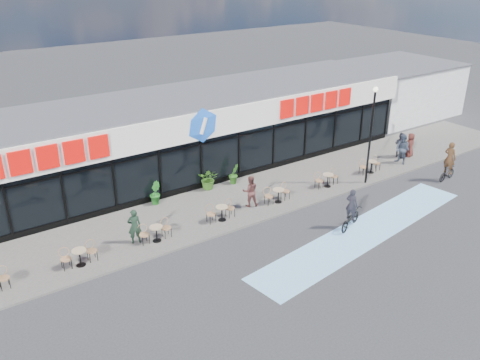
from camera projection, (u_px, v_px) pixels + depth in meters
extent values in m
plane|color=#28282B|center=(280.00, 242.00, 23.17)|extent=(120.00, 120.00, 0.00)
cube|color=#5F5B54|center=(226.00, 205.00, 26.54)|extent=(44.00, 5.00, 0.10)
cube|color=#7DB9EC|center=(365.00, 231.00, 24.09)|extent=(14.17, 4.13, 0.01)
cube|color=black|center=(176.00, 148.00, 30.10)|extent=(30.00, 6.00, 3.00)
cube|color=white|center=(175.00, 112.00, 29.07)|extent=(30.60, 6.30, 1.50)
cube|color=#47474C|center=(173.00, 98.00, 28.86)|extent=(30.60, 6.30, 0.10)
cube|color=navy|center=(201.00, 138.00, 27.18)|extent=(30.60, 0.08, 0.18)
cube|color=black|center=(201.00, 145.00, 27.35)|extent=(30.00, 0.06, 0.08)
cube|color=black|center=(202.00, 186.00, 28.35)|extent=(30.00, 0.10, 0.40)
cube|color=#C10B07|center=(47.00, 157.00, 22.56)|extent=(5.63, 0.18, 1.10)
cube|color=#C10B07|center=(316.00, 103.00, 30.79)|extent=(5.63, 0.18, 1.10)
ellipsoid|color=blue|center=(203.00, 125.00, 26.68)|extent=(1.90, 0.24, 1.90)
cylinder|color=black|center=(8.00, 212.00, 22.67)|extent=(0.10, 0.10, 3.00)
cylinder|color=black|center=(64.00, 198.00, 23.96)|extent=(0.10, 0.10, 3.00)
cylinder|color=black|center=(115.00, 186.00, 25.24)|extent=(0.10, 0.10, 3.00)
cylinder|color=black|center=(160.00, 175.00, 26.53)|extent=(0.10, 0.10, 3.00)
cylinder|color=black|center=(201.00, 164.00, 27.82)|extent=(0.10, 0.10, 3.00)
cylinder|color=black|center=(239.00, 155.00, 29.10)|extent=(0.10, 0.10, 3.00)
cylinder|color=black|center=(274.00, 147.00, 30.39)|extent=(0.10, 0.10, 3.00)
cylinder|color=black|center=(305.00, 139.00, 31.68)|extent=(0.10, 0.10, 3.00)
cylinder|color=black|center=(334.00, 131.00, 32.96)|extent=(0.10, 0.10, 3.00)
cylinder|color=black|center=(362.00, 125.00, 34.25)|extent=(0.10, 0.10, 3.00)
cylinder|color=black|center=(387.00, 119.00, 35.53)|extent=(0.10, 0.10, 3.00)
cube|color=silver|center=(394.00, 89.00, 41.20)|extent=(9.00, 7.00, 4.00)
cube|color=#47474C|center=(398.00, 64.00, 40.36)|extent=(9.20, 7.20, 0.12)
cylinder|color=black|center=(370.00, 139.00, 27.93)|extent=(0.12, 0.12, 5.30)
sphere|color=#FFF2CC|center=(376.00, 89.00, 26.81)|extent=(0.28, 0.28, 0.28)
cylinder|color=tan|center=(79.00, 250.00, 21.01)|extent=(0.60, 0.60, 0.04)
cylinder|color=black|center=(80.00, 258.00, 21.15)|extent=(0.06, 0.06, 0.70)
cylinder|color=black|center=(81.00, 265.00, 21.30)|extent=(0.40, 0.40, 0.02)
cylinder|color=tan|center=(156.00, 227.00, 22.81)|extent=(0.60, 0.60, 0.04)
cylinder|color=black|center=(157.00, 234.00, 22.96)|extent=(0.06, 0.06, 0.70)
cylinder|color=black|center=(157.00, 241.00, 23.10)|extent=(0.40, 0.40, 0.02)
cylinder|color=tan|center=(222.00, 207.00, 24.62)|extent=(0.60, 0.60, 0.04)
cylinder|color=black|center=(222.00, 213.00, 24.76)|extent=(0.06, 0.06, 0.70)
cylinder|color=black|center=(222.00, 220.00, 24.91)|extent=(0.40, 0.40, 0.02)
cylinder|color=tan|center=(279.00, 190.00, 26.42)|extent=(0.60, 0.60, 0.04)
cylinder|color=black|center=(278.00, 196.00, 26.57)|extent=(0.06, 0.06, 0.70)
cylinder|color=black|center=(278.00, 202.00, 26.71)|extent=(0.40, 0.40, 0.02)
cylinder|color=tan|center=(328.00, 175.00, 28.23)|extent=(0.60, 0.60, 0.04)
cylinder|color=black|center=(328.00, 180.00, 28.37)|extent=(0.06, 0.06, 0.70)
cylinder|color=black|center=(327.00, 186.00, 28.52)|extent=(0.40, 0.40, 0.02)
cylinder|color=tan|center=(372.00, 161.00, 30.03)|extent=(0.60, 0.60, 0.04)
cylinder|color=black|center=(371.00, 167.00, 30.17)|extent=(0.06, 0.06, 0.70)
cylinder|color=black|center=(370.00, 172.00, 30.32)|extent=(0.40, 0.40, 0.02)
imported|color=#1D651E|center=(155.00, 193.00, 26.35)|extent=(0.75, 0.82, 1.20)
imported|color=#2D5719|center=(209.00, 179.00, 27.99)|extent=(1.46, 1.43, 1.22)
imported|color=#295F1B|center=(234.00, 174.00, 28.72)|extent=(0.79, 0.74, 1.13)
imported|color=black|center=(134.00, 226.00, 22.65)|extent=(0.68, 0.53, 1.67)
imported|color=#512C29|center=(250.00, 191.00, 25.99)|extent=(1.00, 0.91, 1.68)
imported|color=#333D4F|center=(403.00, 149.00, 31.25)|extent=(0.78, 0.97, 1.89)
imported|color=black|center=(400.00, 145.00, 32.32)|extent=(0.69, 0.85, 1.63)
imported|color=#481F19|center=(410.00, 145.00, 32.46)|extent=(0.91, 0.84, 1.55)
imported|color=black|center=(350.00, 218.00, 24.25)|extent=(1.99, 1.28, 0.99)
imported|color=black|center=(352.00, 204.00, 23.94)|extent=(0.56, 0.67, 1.58)
imported|color=black|center=(447.00, 173.00, 29.38)|extent=(1.54, 0.56, 0.90)
imported|color=#422A17|center=(450.00, 158.00, 28.99)|extent=(0.52, 0.73, 1.89)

